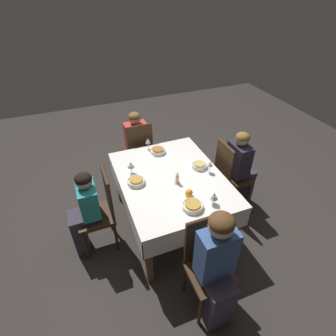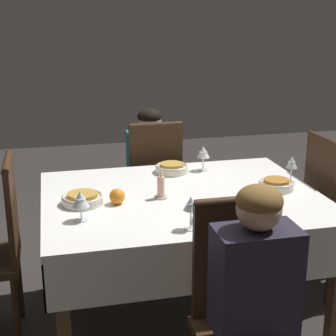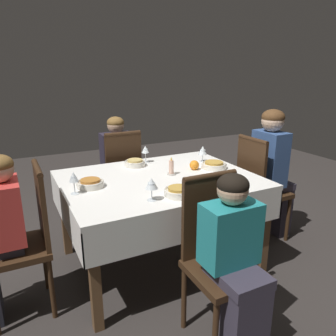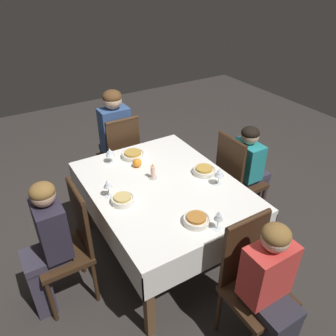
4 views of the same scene
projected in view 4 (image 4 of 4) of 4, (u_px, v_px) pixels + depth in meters
The scene contains 20 objects.
ground_plane at pixel (163, 249), 3.01m from camera, with size 8.00×8.00×0.00m, color #332D2B.
dining_table at pixel (163, 192), 2.66m from camera, with size 1.42×1.10×0.73m.
chair_west at pixel (121, 154), 3.44m from camera, with size 0.38×0.38×0.97m.
chair_east at pixel (252, 280), 2.08m from camera, with size 0.38×0.38×0.97m.
chair_north at pixel (236, 177), 3.07m from camera, with size 0.38×0.38×0.97m.
chair_south at pixel (70, 243), 2.36m from camera, with size 0.38×0.38×0.97m.
person_adult_denim at pixel (114, 136), 3.47m from camera, with size 0.34×0.30×1.19m.
person_child_red at pixel (272, 293), 1.94m from camera, with size 0.33×0.30×1.05m.
person_child_teal at pixel (250, 169), 3.12m from camera, with size 0.30×0.33×1.02m.
person_child_dark at pixel (46, 244), 2.25m from camera, with size 0.30×0.33×1.08m.
bowl_west at pixel (133, 155), 2.97m from camera, with size 0.21×0.21×0.06m.
wine_glass_west at pixel (110, 153), 2.85m from camera, with size 0.08×0.08×0.14m.
bowl_east at pixel (196, 220), 2.22m from camera, with size 0.19×0.19×0.06m.
wine_glass_east at pixel (219, 216), 2.12m from camera, with size 0.06×0.06×0.15m.
bowl_north at pixel (204, 170), 2.74m from camera, with size 0.19×0.19×0.06m.
wine_glass_north at pixel (219, 173), 2.56m from camera, with size 0.08×0.08×0.15m.
bowl_south at pixel (123, 199), 2.41m from camera, with size 0.17×0.17×0.06m.
wine_glass_south at pixel (108, 184), 2.43m from camera, with size 0.07×0.07×0.15m.
candle_centerpiece at pixel (153, 173), 2.67m from camera, with size 0.07×0.07×0.14m.
orange_fruit at pixel (137, 163), 2.83m from camera, with size 0.08×0.08×0.08m, color orange.
Camera 4 is at (1.86, -1.07, 2.24)m, focal length 35.00 mm.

